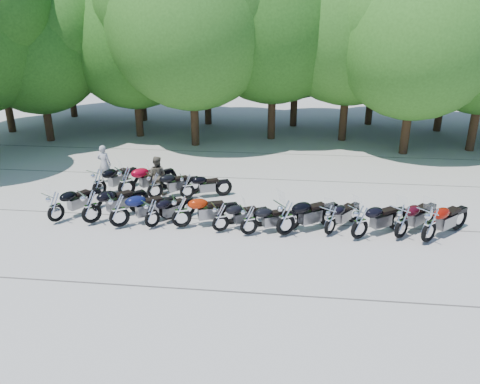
# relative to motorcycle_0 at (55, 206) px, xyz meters

# --- Properties ---
(ground) EXTENTS (90.00, 90.00, 0.00)m
(ground) POSITION_rel_motorcycle_0_xyz_m (6.37, -0.61, -0.64)
(ground) COLOR #A29C93
(ground) RESTS_ON ground
(tree_1) EXTENTS (6.97, 6.97, 8.55)m
(tree_1) POSITION_rel_motorcycle_0_xyz_m (-5.67, 10.63, 4.42)
(tree_1) COLOR #3A2614
(tree_1) RESTS_ON ground
(tree_2) EXTENTS (7.31, 7.31, 8.97)m
(tree_2) POSITION_rel_motorcycle_0_xyz_m (-0.88, 12.23, 4.67)
(tree_2) COLOR #3A2614
(tree_2) RESTS_ON ground
(tree_3) EXTENTS (8.70, 8.70, 10.67)m
(tree_3) POSITION_rel_motorcycle_0_xyz_m (2.80, 10.63, 5.68)
(tree_3) COLOR #3A2614
(tree_3) RESTS_ON ground
(tree_4) EXTENTS (9.13, 9.13, 11.20)m
(tree_4) POSITION_rel_motorcycle_0_xyz_m (6.91, 12.48, 5.99)
(tree_4) COLOR #3A2614
(tree_4) RESTS_ON ground
(tree_5) EXTENTS (9.04, 9.04, 11.10)m
(tree_5) POSITION_rel_motorcycle_0_xyz_m (10.98, 12.60, 5.93)
(tree_5) COLOR #3A2614
(tree_5) RESTS_ON ground
(tree_6) EXTENTS (8.00, 8.00, 9.82)m
(tree_6) POSITION_rel_motorcycle_0_xyz_m (13.92, 10.21, 5.17)
(tree_6) COLOR #3A2614
(tree_6) RESTS_ON ground
(tree_9) EXTENTS (7.59, 7.59, 9.32)m
(tree_9) POSITION_rel_motorcycle_0_xyz_m (-7.16, 16.98, 4.87)
(tree_9) COLOR #3A2614
(tree_9) RESTS_ON ground
(tree_10) EXTENTS (7.78, 7.78, 9.55)m
(tree_10) POSITION_rel_motorcycle_0_xyz_m (-1.92, 16.36, 5.01)
(tree_10) COLOR #3A2614
(tree_10) RESTS_ON ground
(tree_11) EXTENTS (7.56, 7.56, 9.28)m
(tree_11) POSITION_rel_motorcycle_0_xyz_m (2.61, 15.82, 4.85)
(tree_11) COLOR #3A2614
(tree_11) RESTS_ON ground
(tree_12) EXTENTS (7.88, 7.88, 9.67)m
(tree_12) POSITION_rel_motorcycle_0_xyz_m (8.17, 15.86, 5.08)
(tree_12) COLOR #3A2614
(tree_12) RESTS_ON ground
(tree_13) EXTENTS (8.31, 8.31, 10.20)m
(tree_13) POSITION_rel_motorcycle_0_xyz_m (13.06, 16.87, 5.39)
(tree_13) COLOR #3A2614
(tree_13) RESTS_ON ground
(tree_14) EXTENTS (8.02, 8.02, 9.84)m
(tree_14) POSITION_rel_motorcycle_0_xyz_m (17.05, 15.49, 5.19)
(tree_14) COLOR #3A2614
(tree_14) RESTS_ON ground
(motorcycle_0) EXTENTS (1.75, 2.31, 1.29)m
(motorcycle_0) POSITION_rel_motorcycle_0_xyz_m (0.00, 0.00, 0.00)
(motorcycle_0) COLOR black
(motorcycle_0) RESTS_ON ground
(motorcycle_1) EXTENTS (2.29, 2.31, 1.41)m
(motorcycle_1) POSITION_rel_motorcycle_0_xyz_m (1.30, 0.01, 0.06)
(motorcycle_1) COLOR black
(motorcycle_1) RESTS_ON ground
(motorcycle_2) EXTENTS (2.48, 1.98, 1.40)m
(motorcycle_2) POSITION_rel_motorcycle_0_xyz_m (2.36, -0.19, 0.05)
(motorcycle_2) COLOR #0E133E
(motorcycle_2) RESTS_ON ground
(motorcycle_3) EXTENTS (1.85, 1.98, 1.18)m
(motorcycle_3) POSITION_rel_motorcycle_0_xyz_m (3.47, -0.06, -0.06)
(motorcycle_3) COLOR black
(motorcycle_3) RESTS_ON ground
(motorcycle_4) EXTENTS (2.48, 1.51, 1.35)m
(motorcycle_4) POSITION_rel_motorcycle_0_xyz_m (4.47, 0.02, 0.03)
(motorcycle_4) COLOR #992005
(motorcycle_4) RESTS_ON ground
(motorcycle_5) EXTENTS (2.13, 1.51, 1.17)m
(motorcycle_5) POSITION_rel_motorcycle_0_xyz_m (5.83, -0.13, -0.06)
(motorcycle_5) COLOR black
(motorcycle_5) RESTS_ON ground
(motorcycle_6) EXTENTS (2.20, 1.46, 1.20)m
(motorcycle_6) POSITION_rel_motorcycle_0_xyz_m (6.80, -0.27, -0.04)
(motorcycle_6) COLOR black
(motorcycle_6) RESTS_ON ground
(motorcycle_7) EXTENTS (2.50, 2.04, 1.41)m
(motorcycle_7) POSITION_rel_motorcycle_0_xyz_m (8.00, -0.18, 0.06)
(motorcycle_7) COLOR black
(motorcycle_7) RESTS_ON ground
(motorcycle_8) EXTENTS (1.76, 2.06, 1.18)m
(motorcycle_8) POSITION_rel_motorcycle_0_xyz_m (9.46, 0.06, -0.05)
(motorcycle_8) COLOR black
(motorcycle_8) RESTS_ON ground
(motorcycle_9) EXTENTS (2.35, 1.95, 1.34)m
(motorcycle_9) POSITION_rel_motorcycle_0_xyz_m (10.38, -0.18, 0.03)
(motorcycle_9) COLOR black
(motorcycle_9) RESTS_ON ground
(motorcycle_10) EXTENTS (2.16, 2.22, 1.34)m
(motorcycle_10) POSITION_rel_motorcycle_0_xyz_m (11.72, 0.01, 0.03)
(motorcycle_10) COLOR black
(motorcycle_10) RESTS_ON ground
(motorcycle_11) EXTENTS (2.32, 2.23, 1.40)m
(motorcycle_11) POSITION_rel_motorcycle_0_xyz_m (12.53, -0.18, 0.05)
(motorcycle_11) COLOR #7A0D04
(motorcycle_11) RESTS_ON ground
(motorcycle_12) EXTENTS (1.77, 2.41, 1.33)m
(motorcycle_12) POSITION_rel_motorcycle_0_xyz_m (0.58, 2.45, 0.02)
(motorcycle_12) COLOR black
(motorcycle_12) RESTS_ON ground
(motorcycle_13) EXTENTS (2.38, 2.29, 1.43)m
(motorcycle_13) POSITION_rel_motorcycle_0_xyz_m (1.66, 2.57, 0.07)
(motorcycle_13) COLOR #9E051C
(motorcycle_13) RESTS_ON ground
(motorcycle_14) EXTENTS (2.24, 1.69, 1.25)m
(motorcycle_14) POSITION_rel_motorcycle_0_xyz_m (2.83, 2.50, -0.02)
(motorcycle_14) COLOR black
(motorcycle_14) RESTS_ON ground
(motorcycle_15) EXTENTS (2.14, 1.36, 1.16)m
(motorcycle_15) POSITION_rel_motorcycle_0_xyz_m (4.09, 2.67, -0.06)
(motorcycle_15) COLOR black
(motorcycle_15) RESTS_ON ground
(rider_0) EXTENTS (0.66, 0.48, 1.66)m
(rider_0) POSITION_rel_motorcycle_0_xyz_m (0.12, 4.24, 0.19)
(rider_0) COLOR #9D9C9F
(rider_0) RESTS_ON ground
(rider_1) EXTENTS (0.85, 0.71, 1.59)m
(rider_1) POSITION_rel_motorcycle_0_xyz_m (2.76, 3.13, 0.15)
(rider_1) COLOR brown
(rider_1) RESTS_ON ground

